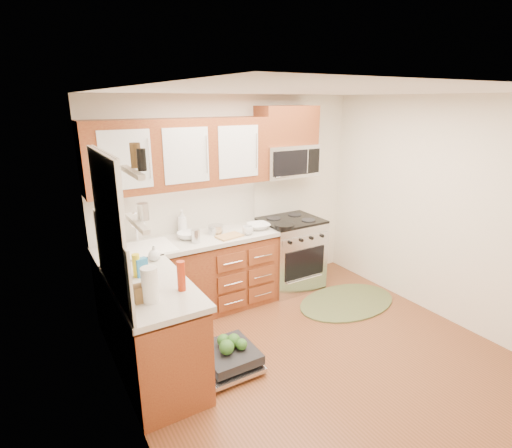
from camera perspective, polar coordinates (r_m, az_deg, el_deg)
floor at (r=4.22m, az=8.67°, el=-18.15°), size 3.50×3.50×0.00m
ceiling at (r=3.45m, az=10.62°, el=18.10°), size 3.50×3.50×0.00m
wall_back at (r=5.05m, az=-3.32°, el=3.69°), size 3.50×0.04×2.50m
wall_left at (r=2.91m, az=-18.16°, el=-7.68°), size 0.04×3.50×2.50m
wall_right at (r=4.93m, az=25.34°, el=1.68°), size 0.04×3.50×2.50m
base_cabinet_back at (r=4.78m, az=-9.25°, el=-7.81°), size 2.05×0.60×0.85m
base_cabinet_left at (r=3.81m, az=-14.33°, el=-15.17°), size 0.60×1.25×0.85m
countertop_back at (r=4.59m, az=-9.48°, el=-2.48°), size 2.07×0.64×0.05m
countertop_left at (r=3.58m, az=-14.74°, el=-8.69°), size 0.64×1.27×0.05m
backsplash_back at (r=4.76m, az=-10.98°, el=2.08°), size 2.05×0.02×0.57m
backsplash_left at (r=3.40m, az=-19.90°, el=-4.90°), size 0.02×1.25×0.57m
upper_cabinets at (r=4.49m, az=-10.75°, el=9.83°), size 2.05×0.35×0.75m
cabinet_over_mw at (r=5.12m, az=4.40°, el=13.89°), size 0.76×0.35×0.47m
range at (r=5.36m, az=4.89°, el=-4.20°), size 0.76×0.64×0.95m
microwave at (r=5.14m, az=4.45°, el=9.03°), size 0.76×0.38×0.40m
sink at (r=4.46m, az=-15.61°, el=-4.88°), size 0.62×0.50×0.26m
dishwasher at (r=3.98m, az=-4.37°, el=-18.66°), size 0.70×0.60×0.20m
window at (r=3.27m, az=-20.42°, el=0.49°), size 0.03×1.05×1.05m
window_blind at (r=3.20m, az=-20.60°, el=6.21°), size 0.02×0.96×0.40m
shelf_upper at (r=2.35m, az=-17.28°, el=7.09°), size 0.04×0.40×0.03m
shelf_lower at (r=2.42m, az=-16.65°, el=0.09°), size 0.04×0.40×0.03m
rug at (r=5.23m, az=12.85°, el=-10.80°), size 1.41×1.01×0.02m
skillet at (r=4.85m, az=4.06°, el=-0.29°), size 0.32×0.32×0.05m
stock_pot at (r=4.72m, az=-5.77°, el=-0.77°), size 0.20×0.20×0.11m
cutting_board at (r=4.61m, az=-3.82°, el=-1.75°), size 0.32×0.23×0.02m
canister at (r=4.44m, az=-8.63°, el=-1.73°), size 0.12×0.12×0.15m
paper_towel_roll at (r=3.23m, az=-14.91°, el=-8.36°), size 0.13×0.13×0.28m
mustard_bottle at (r=3.71m, az=-16.73°, el=-5.69°), size 0.09×0.09×0.21m
red_bottle at (r=3.36m, az=-10.63°, el=-7.31°), size 0.07×0.07×0.26m
wooden_box at (r=3.29m, az=-15.93°, el=-9.44°), size 0.14×0.10×0.14m
blue_carton at (r=3.72m, az=-16.06°, el=-5.96°), size 0.12×0.09×0.17m
bowl_a at (r=4.88m, az=0.35°, el=-0.32°), size 0.30×0.30×0.07m
bowl_b at (r=4.60m, az=-9.70°, el=-1.62°), size 0.33×0.33×0.08m
cup at (r=4.67m, az=-1.20°, el=-0.92°), size 0.16×0.16×0.10m
soap_bottle_a at (r=4.72m, az=-10.48°, el=0.24°), size 0.15×0.15×0.30m
soap_bottle_b at (r=3.91m, az=-18.89°, el=-5.03°), size 0.09×0.09×0.17m
soap_bottle_c at (r=4.04m, az=-14.36°, el=-4.03°), size 0.15×0.15×0.15m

